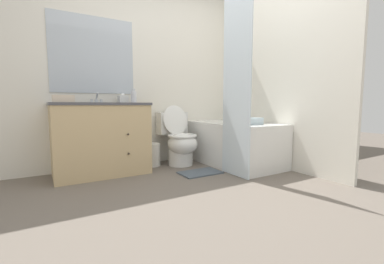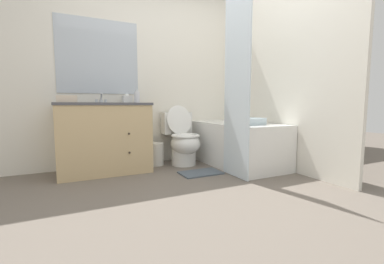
{
  "view_description": "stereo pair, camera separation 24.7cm",
  "coord_description": "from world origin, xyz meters",
  "px_view_note": "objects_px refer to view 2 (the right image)",
  "views": [
    {
      "loc": [
        -1.38,
        -1.81,
        0.82
      ],
      "look_at": [
        0.13,
        0.72,
        0.51
      ],
      "focal_mm": 24.0,
      "sensor_mm": 36.0,
      "label": 1
    },
    {
      "loc": [
        -1.16,
        -1.93,
        0.82
      ],
      "look_at": [
        0.13,
        0.72,
        0.51
      ],
      "focal_mm": 24.0,
      "sensor_mm": 36.0,
      "label": 2
    }
  ],
  "objects_px": {
    "vanity_cabinet": "(104,137)",
    "toilet": "(183,141)",
    "hand_towel_folded": "(67,99)",
    "bath_towel_folded": "(248,121)",
    "wastebasket": "(155,154)",
    "tissue_box": "(127,99)",
    "bath_mat": "(201,173)",
    "soap_dispenser": "(137,97)",
    "sink_faucet": "(101,100)",
    "bathtub": "(237,144)"
  },
  "relations": [
    {
      "from": "vanity_cabinet",
      "to": "toilet",
      "type": "bearing_deg",
      "value": -2.55
    },
    {
      "from": "hand_towel_folded",
      "to": "bath_towel_folded",
      "type": "xyz_separation_m",
      "value": [
        1.98,
        -0.58,
        -0.26
      ]
    },
    {
      "from": "wastebasket",
      "to": "tissue_box",
      "type": "relative_size",
      "value": 2.21
    },
    {
      "from": "bath_towel_folded",
      "to": "vanity_cabinet",
      "type": "bearing_deg",
      "value": 155.19
    },
    {
      "from": "toilet",
      "to": "tissue_box",
      "type": "bearing_deg",
      "value": 162.67
    },
    {
      "from": "bath_mat",
      "to": "soap_dispenser",
      "type": "bearing_deg",
      "value": 133.45
    },
    {
      "from": "sink_faucet",
      "to": "soap_dispenser",
      "type": "relative_size",
      "value": 0.82
    },
    {
      "from": "toilet",
      "to": "soap_dispenser",
      "type": "bearing_deg",
      "value": 171.34
    },
    {
      "from": "bath_mat",
      "to": "vanity_cabinet",
      "type": "bearing_deg",
      "value": 150.2
    },
    {
      "from": "bath_mat",
      "to": "bath_towel_folded",
      "type": "bearing_deg",
      "value": -14.94
    },
    {
      "from": "tissue_box",
      "to": "soap_dispenser",
      "type": "xyz_separation_m",
      "value": [
        0.1,
        -0.13,
        0.03
      ]
    },
    {
      "from": "sink_faucet",
      "to": "toilet",
      "type": "bearing_deg",
      "value": -12.54
    },
    {
      "from": "bathtub",
      "to": "bath_towel_folded",
      "type": "relative_size",
      "value": 3.89
    },
    {
      "from": "wastebasket",
      "to": "tissue_box",
      "type": "bearing_deg",
      "value": 164.55
    },
    {
      "from": "sink_faucet",
      "to": "bath_towel_folded",
      "type": "bearing_deg",
      "value": -29.95
    },
    {
      "from": "soap_dispenser",
      "to": "hand_towel_folded",
      "type": "distance_m",
      "value": 0.83
    },
    {
      "from": "tissue_box",
      "to": "bath_mat",
      "type": "xyz_separation_m",
      "value": [
        0.69,
        -0.75,
        -0.89
      ]
    },
    {
      "from": "vanity_cabinet",
      "to": "soap_dispenser",
      "type": "xyz_separation_m",
      "value": [
        0.42,
        0.05,
        0.49
      ]
    },
    {
      "from": "sink_faucet",
      "to": "soap_dispenser",
      "type": "xyz_separation_m",
      "value": [
        0.42,
        -0.14,
        0.04
      ]
    },
    {
      "from": "hand_towel_folded",
      "to": "wastebasket",
      "type": "bearing_deg",
      "value": 12.24
    },
    {
      "from": "vanity_cabinet",
      "to": "tissue_box",
      "type": "xyz_separation_m",
      "value": [
        0.32,
        0.17,
        0.46
      ]
    },
    {
      "from": "sink_faucet",
      "to": "wastebasket",
      "type": "bearing_deg",
      "value": -8.87
    },
    {
      "from": "bathtub",
      "to": "wastebasket",
      "type": "bearing_deg",
      "value": 155.24
    },
    {
      "from": "vanity_cabinet",
      "to": "bath_mat",
      "type": "distance_m",
      "value": 1.24
    },
    {
      "from": "vanity_cabinet",
      "to": "bath_towel_folded",
      "type": "height_order",
      "value": "vanity_cabinet"
    },
    {
      "from": "soap_dispenser",
      "to": "bath_mat",
      "type": "relative_size",
      "value": 0.35
    },
    {
      "from": "bathtub",
      "to": "hand_towel_folded",
      "type": "relative_size",
      "value": 6.66
    },
    {
      "from": "tissue_box",
      "to": "bathtub",
      "type": "bearing_deg",
      "value": -22.51
    },
    {
      "from": "toilet",
      "to": "hand_towel_folded",
      "type": "height_order",
      "value": "hand_towel_folded"
    },
    {
      "from": "sink_faucet",
      "to": "bath_towel_folded",
      "type": "distance_m",
      "value": 1.85
    },
    {
      "from": "tissue_box",
      "to": "soap_dispenser",
      "type": "bearing_deg",
      "value": -51.57
    },
    {
      "from": "toilet",
      "to": "tissue_box",
      "type": "distance_m",
      "value": 0.92
    },
    {
      "from": "vanity_cabinet",
      "to": "bathtub",
      "type": "distance_m",
      "value": 1.73
    },
    {
      "from": "wastebasket",
      "to": "tissue_box",
      "type": "height_order",
      "value": "tissue_box"
    },
    {
      "from": "vanity_cabinet",
      "to": "soap_dispenser",
      "type": "distance_m",
      "value": 0.65
    },
    {
      "from": "soap_dispenser",
      "to": "tissue_box",
      "type": "bearing_deg",
      "value": 128.43
    },
    {
      "from": "hand_towel_folded",
      "to": "bath_towel_folded",
      "type": "bearing_deg",
      "value": -16.44
    },
    {
      "from": "wastebasket",
      "to": "hand_towel_folded",
      "type": "height_order",
      "value": "hand_towel_folded"
    },
    {
      "from": "sink_faucet",
      "to": "wastebasket",
      "type": "xyz_separation_m",
      "value": [
        0.66,
        -0.1,
        -0.73
      ]
    },
    {
      "from": "vanity_cabinet",
      "to": "bathtub",
      "type": "xyz_separation_m",
      "value": [
        1.68,
        -0.39,
        -0.14
      ]
    },
    {
      "from": "wastebasket",
      "to": "bath_mat",
      "type": "distance_m",
      "value": 0.76
    },
    {
      "from": "hand_towel_folded",
      "to": "bath_mat",
      "type": "height_order",
      "value": "hand_towel_folded"
    },
    {
      "from": "toilet",
      "to": "soap_dispenser",
      "type": "relative_size",
      "value": 4.7
    },
    {
      "from": "bath_towel_folded",
      "to": "tissue_box",
      "type": "bearing_deg",
      "value": 144.43
    },
    {
      "from": "vanity_cabinet",
      "to": "hand_towel_folded",
      "type": "height_order",
      "value": "hand_towel_folded"
    },
    {
      "from": "toilet",
      "to": "bathtub",
      "type": "height_order",
      "value": "toilet"
    },
    {
      "from": "sink_faucet",
      "to": "bath_towel_folded",
      "type": "relative_size",
      "value": 0.41
    },
    {
      "from": "bath_mat",
      "to": "sink_faucet",
      "type": "bearing_deg",
      "value": 143.08
    },
    {
      "from": "sink_faucet",
      "to": "bath_towel_folded",
      "type": "height_order",
      "value": "sink_faucet"
    },
    {
      "from": "wastebasket",
      "to": "soap_dispenser",
      "type": "relative_size",
      "value": 1.75
    }
  ]
}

